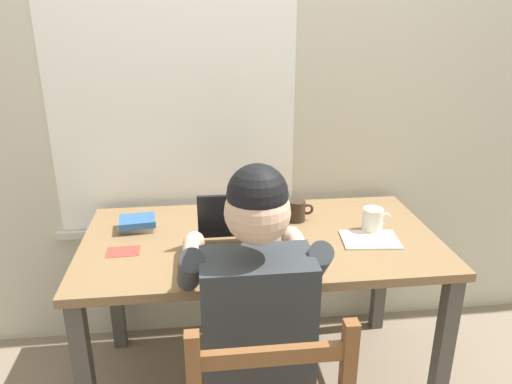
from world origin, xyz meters
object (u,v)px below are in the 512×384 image
(laptop, at_px, (241,241))
(book_stack_main, at_px, (137,223))
(coffee_mug_white, at_px, (373,220))
(coffee_mug_dark, at_px, (244,214))
(coffee_mug_spare, at_px, (297,211))
(seated_person, at_px, (254,316))
(computer_mouse, at_px, (307,254))
(desk, at_px, (260,257))
(landscape_photo_print, at_px, (123,252))

(laptop, xyz_separation_m, book_stack_main, (-0.43, 0.28, -0.03))
(coffee_mug_white, height_order, coffee_mug_dark, coffee_mug_white)
(coffee_mug_dark, bearing_deg, coffee_mug_spare, 0.89)
(seated_person, height_order, coffee_mug_spare, seated_person)
(computer_mouse, relative_size, book_stack_main, 0.60)
(coffee_mug_white, bearing_deg, coffee_mug_dark, 164.49)
(desk, xyz_separation_m, computer_mouse, (0.15, -0.20, 0.11))
(computer_mouse, distance_m, coffee_mug_white, 0.39)
(desk, distance_m, computer_mouse, 0.28)
(desk, distance_m, landscape_photo_print, 0.57)
(coffee_mug_white, bearing_deg, laptop, -166.84)
(coffee_mug_spare, distance_m, landscape_photo_print, 0.77)
(computer_mouse, bearing_deg, laptop, 165.36)
(book_stack_main, relative_size, landscape_photo_print, 1.28)
(computer_mouse, xyz_separation_m, coffee_mug_white, (0.33, 0.20, 0.04))
(desk, bearing_deg, book_stack_main, 165.05)
(seated_person, distance_m, book_stack_main, 0.75)
(coffee_mug_white, bearing_deg, desk, 179.60)
(book_stack_main, bearing_deg, landscape_photo_print, -99.47)
(computer_mouse, bearing_deg, seated_person, -131.39)
(computer_mouse, xyz_separation_m, landscape_photo_print, (-0.71, 0.13, -0.02))
(laptop, relative_size, coffee_mug_dark, 2.62)
(laptop, distance_m, landscape_photo_print, 0.47)
(coffee_mug_white, distance_m, coffee_mug_dark, 0.56)
(seated_person, height_order, laptop, seated_person)
(seated_person, bearing_deg, coffee_mug_white, 39.44)
(coffee_mug_dark, relative_size, book_stack_main, 0.76)
(computer_mouse, bearing_deg, coffee_mug_white, 30.98)
(coffee_mug_spare, distance_m, book_stack_main, 0.70)
(seated_person, relative_size, computer_mouse, 12.43)
(coffee_mug_dark, bearing_deg, seated_person, -92.54)
(computer_mouse, bearing_deg, coffee_mug_spare, 84.93)
(coffee_mug_white, height_order, book_stack_main, coffee_mug_white)
(computer_mouse, distance_m, coffee_mug_dark, 0.41)
(coffee_mug_dark, bearing_deg, computer_mouse, -59.12)
(coffee_mug_spare, bearing_deg, landscape_photo_print, -163.39)
(laptop, bearing_deg, computer_mouse, -14.64)
(book_stack_main, xyz_separation_m, landscape_photo_print, (-0.03, -0.21, -0.03))
(seated_person, relative_size, landscape_photo_print, 9.56)
(desk, distance_m, coffee_mug_white, 0.50)
(laptop, distance_m, coffee_mug_dark, 0.29)
(desk, relative_size, coffee_mug_dark, 11.68)
(book_stack_main, bearing_deg, desk, -14.95)
(desk, relative_size, coffee_mug_spare, 12.51)
(laptop, relative_size, coffee_mug_white, 2.65)
(book_stack_main, distance_m, landscape_photo_print, 0.21)
(computer_mouse, height_order, coffee_mug_white, coffee_mug_white)
(seated_person, distance_m, coffee_mug_spare, 0.68)
(desk, xyz_separation_m, book_stack_main, (-0.52, 0.14, 0.12))
(computer_mouse, distance_m, coffee_mug_spare, 0.35)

